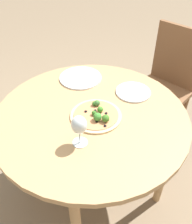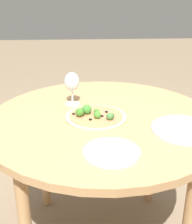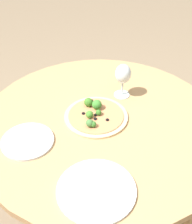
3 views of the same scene
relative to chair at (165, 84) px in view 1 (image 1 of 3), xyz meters
name	(u,v)px [view 1 (image 1 of 3)]	position (x,y,z in m)	size (l,w,h in m)	color
ground_plane	(92,190)	(-0.17, 0.84, -0.50)	(12.00, 12.00, 0.00)	#847056
dining_table	(91,124)	(-0.17, 0.84, 0.16)	(1.04, 1.04, 0.74)	tan
chair	(165,84)	(0.00, 0.00, 0.00)	(0.47, 0.47, 0.93)	brown
pizza	(97,115)	(-0.20, 0.83, 0.25)	(0.27, 0.27, 0.06)	#DBBC89
wine_glass	(79,126)	(-0.31, 1.00, 0.35)	(0.07, 0.07, 0.16)	silver
plate_near	(81,78)	(0.15, 0.69, 0.24)	(0.27, 0.27, 0.01)	silver
plate_far	(133,92)	(-0.16, 0.53, 0.24)	(0.21, 0.21, 0.01)	silver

